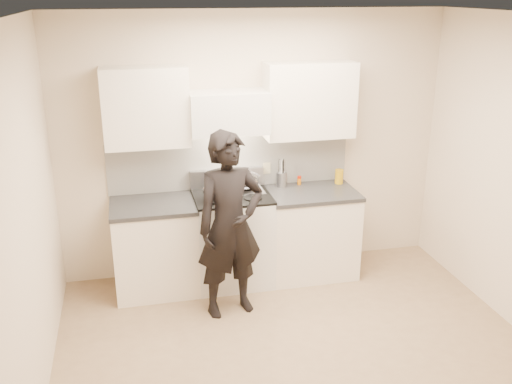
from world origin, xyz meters
TOP-DOWN VIEW (x-y plane):
  - ground_plane at (0.00, 0.00)m, footprint 4.00×4.00m
  - room_shell at (-0.06, 0.37)m, footprint 4.04×3.54m
  - stove at (-0.30, 1.42)m, footprint 0.76×0.65m
  - counter_right at (0.53, 1.43)m, footprint 0.92×0.67m
  - counter_left at (-1.08, 1.43)m, footprint 0.82×0.67m
  - wok at (-0.15, 1.54)m, footprint 0.33×0.41m
  - stock_pot at (-0.46, 1.33)m, footprint 0.30×0.29m
  - utensil_crock at (0.27, 1.63)m, footprint 0.11×0.11m
  - spice_jar at (0.47, 1.64)m, footprint 0.04×0.04m
  - oil_glass at (0.89, 1.59)m, footprint 0.09×0.09m
  - person at (-0.43, 0.84)m, footprint 0.71×0.54m

SIDE VIEW (x-z plane):
  - ground_plane at x=0.00m, z-range 0.00..0.00m
  - counter_right at x=0.53m, z-range 0.00..0.92m
  - counter_left at x=-1.08m, z-range 0.00..0.92m
  - stove at x=-0.30m, z-range 0.00..0.95m
  - person at x=-0.43m, z-range 0.00..1.74m
  - spice_jar at x=0.47m, z-range 0.92..1.01m
  - oil_glass at x=0.89m, z-range 0.92..1.07m
  - utensil_crock at x=0.27m, z-range 0.86..1.16m
  - stock_pot at x=-0.46m, z-range 0.96..1.11m
  - wok at x=-0.15m, z-range 0.91..1.18m
  - room_shell at x=-0.06m, z-range 0.25..2.95m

